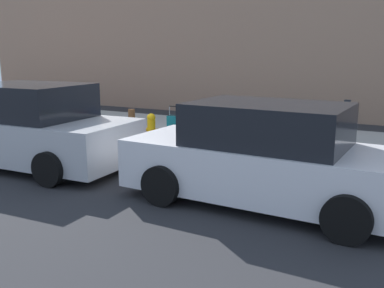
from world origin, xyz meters
TOP-DOWN VIEW (x-y plane):
  - ground_plane at (0.00, 0.00)m, footprint 40.00×40.00m
  - sidewalk_curb at (0.00, -2.50)m, footprint 18.00×5.00m
  - suitcase_maroon_0 at (-4.15, -0.81)m, footprint 0.49×0.23m
  - suitcase_olive_1 at (-3.62, -0.77)m, footprint 0.42×0.26m
  - suitcase_silver_2 at (-3.11, -0.81)m, footprint 0.45×0.23m
  - suitcase_red_3 at (-2.62, -0.82)m, footprint 0.38×0.23m
  - suitcase_navy_4 at (-2.14, -0.86)m, footprint 0.41×0.24m
  - suitcase_teal_5 at (-1.64, -0.88)m, footprint 0.44×0.24m
  - fire_hydrant at (-0.96, -0.82)m, footprint 0.39×0.21m
  - bollard_post at (-0.48, -0.67)m, footprint 0.17×0.17m
  - parking_meter at (-5.48, -1.07)m, footprint 0.12×0.09m
  - parked_car_white_0 at (-4.75, 1.75)m, footprint 4.55×2.08m
  - parked_car_silver_1 at (0.36, 1.75)m, footprint 4.53×2.25m

SIDE VIEW (x-z plane):
  - ground_plane at x=0.00m, z-range 0.00..0.00m
  - sidewalk_curb at x=0.00m, z-range 0.00..0.14m
  - suitcase_silver_2 at x=-3.11m, z-range -0.02..0.85m
  - suitcase_maroon_0 at x=-4.15m, z-range 0.11..0.72m
  - suitcase_olive_1 at x=-3.62m, z-range -0.02..0.97m
  - suitcase_red_3 at x=-2.62m, z-range 0.02..0.93m
  - suitcase_teal_5 at x=-1.64m, z-range 0.02..0.97m
  - fire_hydrant at x=-0.96m, z-range 0.16..0.89m
  - suitcase_navy_4 at x=-2.14m, z-range 0.11..0.94m
  - bollard_post at x=-0.48m, z-range 0.14..0.96m
  - parked_car_white_0 at x=-4.75m, z-range -0.05..1.55m
  - parked_car_silver_1 at x=0.36m, z-range -0.06..1.65m
  - parking_meter at x=-5.48m, z-range 0.33..1.60m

